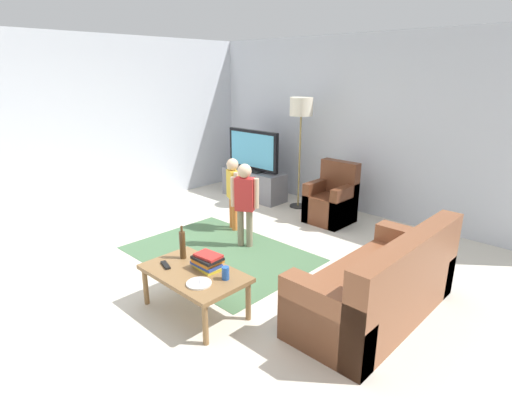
{
  "coord_description": "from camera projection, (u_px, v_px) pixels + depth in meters",
  "views": [
    {
      "loc": [
        3.2,
        -2.73,
        2.17
      ],
      "look_at": [
        0.0,
        0.6,
        0.65
      ],
      "focal_mm": 28.67,
      "sensor_mm": 36.0,
      "label": 1
    }
  ],
  "objects": [
    {
      "name": "wall_back",
      "position": [
        364.0,
        127.0,
        6.28
      ],
      "size": [
        6.0,
        0.12,
        2.7
      ],
      "primitive_type": "cube",
      "color": "silver",
      "rests_on": "ground"
    },
    {
      "name": "couch",
      "position": [
        383.0,
        289.0,
        3.7
      ],
      "size": [
        0.8,
        1.8,
        0.86
      ],
      "color": "brown",
      "rests_on": "ground"
    },
    {
      "name": "ground",
      "position": [
        220.0,
        271.0,
        4.65
      ],
      "size": [
        7.8,
        7.8,
        0.0
      ],
      "primitive_type": "plane",
      "color": "beige"
    },
    {
      "name": "plate",
      "position": [
        199.0,
        283.0,
        3.52
      ],
      "size": [
        0.22,
        0.22,
        0.02
      ],
      "color": "white",
      "rests_on": "coffee_table"
    },
    {
      "name": "bottle",
      "position": [
        182.0,
        245.0,
        3.97
      ],
      "size": [
        0.06,
        0.06,
        0.34
      ],
      "color": "#4C3319",
      "rests_on": "coffee_table"
    },
    {
      "name": "area_rug",
      "position": [
        220.0,
        254.0,
        5.08
      ],
      "size": [
        2.2,
        1.6,
        0.01
      ],
      "primitive_type": "cube",
      "color": "#4C724C",
      "rests_on": "ground"
    },
    {
      "name": "child_center",
      "position": [
        245.0,
        198.0,
        5.12
      ],
      "size": [
        0.32,
        0.23,
        1.09
      ],
      "color": "gray",
      "rests_on": "ground"
    },
    {
      "name": "child_near_tv",
      "position": [
        233.0,
        187.0,
        5.7
      ],
      "size": [
        0.32,
        0.2,
        1.03
      ],
      "color": "orange",
      "rests_on": "ground"
    },
    {
      "name": "soda_can",
      "position": [
        226.0,
        273.0,
        3.59
      ],
      "size": [
        0.07,
        0.07,
        0.12
      ],
      "primitive_type": "cylinder",
      "color": "#2659B2",
      "rests_on": "coffee_table"
    },
    {
      "name": "tv_remote",
      "position": [
        166.0,
        265.0,
        3.85
      ],
      "size": [
        0.18,
        0.1,
        0.02
      ],
      "primitive_type": "cube",
      "rotation": [
        0.0,
        0.0,
        -0.3
      ],
      "color": "black",
      "rests_on": "coffee_table"
    },
    {
      "name": "book_stack",
      "position": [
        207.0,
        261.0,
        3.78
      ],
      "size": [
        0.29,
        0.22,
        0.15
      ],
      "color": "yellow",
      "rests_on": "coffee_table"
    },
    {
      "name": "floor_lamp",
      "position": [
        301.0,
        113.0,
        6.37
      ],
      "size": [
        0.36,
        0.36,
        1.78
      ],
      "color": "#262626",
      "rests_on": "ground"
    },
    {
      "name": "armchair",
      "position": [
        332.0,
        202.0,
        6.11
      ],
      "size": [
        0.6,
        0.6,
        0.9
      ],
      "color": "brown",
      "rests_on": "ground"
    },
    {
      "name": "coffee_table",
      "position": [
        194.0,
        276.0,
        3.76
      ],
      "size": [
        1.0,
        0.6,
        0.42
      ],
      "color": "olive",
      "rests_on": "ground"
    },
    {
      "name": "tv",
      "position": [
        253.0,
        151.0,
        7.05
      ],
      "size": [
        1.1,
        0.28,
        0.71
      ],
      "color": "black",
      "rests_on": "tv_stand"
    },
    {
      "name": "tv_stand",
      "position": [
        254.0,
        185.0,
        7.26
      ],
      "size": [
        1.2,
        0.44,
        0.5
      ],
      "color": "slate",
      "rests_on": "ground"
    },
    {
      "name": "wall_left",
      "position": [
        86.0,
        127.0,
        6.2
      ],
      "size": [
        0.12,
        6.0,
        2.7
      ],
      "primitive_type": "cube",
      "color": "silver",
      "rests_on": "ground"
    }
  ]
}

